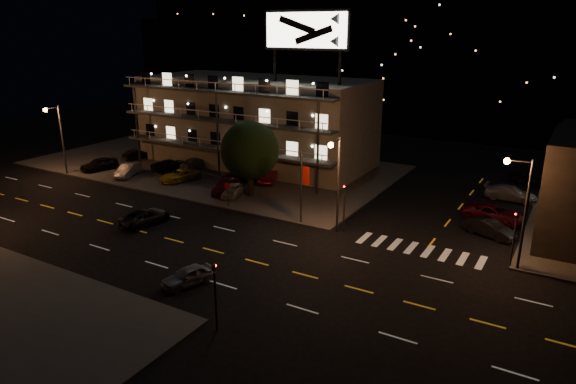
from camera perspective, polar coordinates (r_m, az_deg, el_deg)
The scene contains 29 objects.
ground at distance 41.06m, azimuth -10.51°, elevation -5.85°, with size 140.00×140.00×0.00m, color black.
curb_nw at distance 64.09m, azimuth -8.43°, elevation 2.99°, with size 44.00×24.00×0.15m, color #3A3A38.
motel at distance 63.65m, azimuth -3.57°, elevation 7.91°, with size 28.00×13.80×18.10m.
hill_backdrop at distance 101.84m, azimuth 13.07°, elevation 14.74°, with size 120.00×25.00×24.00m.
streetlight_nw at distance 63.57m, azimuth -24.13°, elevation 6.02°, with size 0.44×1.92×8.00m.
streetlight_nc at distance 41.26m, azimuth 5.43°, elevation 1.82°, with size 0.44×1.92×8.00m.
streetlight_ne at distance 38.23m, azimuth 24.49°, elevation -1.06°, with size 1.92×0.44×8.00m.
signal_nw at distance 42.27m, azimuth 6.27°, elevation -1.21°, with size 0.20×0.27×4.60m.
signal_sw at distance 28.85m, azimuth -8.10°, elevation -10.75°, with size 0.20×0.27×4.60m.
signal_ne at distance 39.20m, azimuth 23.88°, elevation -4.26°, with size 0.27×0.20×4.60m.
banner_north at distance 43.58m, azimuth 1.57°, elevation 0.67°, with size 0.83×0.16×6.40m.
stop_sign at distance 48.46m, azimuth -6.75°, elevation 0.21°, with size 0.91×0.11×2.61m.
tree at distance 50.56m, azimuth -4.31°, elevation 4.45°, with size 5.97×5.75×7.52m.
lot_car_0 at distance 64.66m, azimuth -20.24°, elevation 2.95°, with size 1.75×4.35×1.48m, color black.
lot_car_1 at distance 60.92m, azimuth -17.37°, elevation 2.33°, with size 1.48×4.24×1.40m, color gray.
lot_car_2 at distance 57.56m, azimuth -11.93°, elevation 1.82°, with size 2.09×4.54×1.26m, color gold.
lot_car_3 at distance 52.82m, azimuth -6.87°, elevation 0.69°, with size 1.89×4.64×1.35m, color #510B16.
lot_car_4 at distance 51.48m, azimuth -6.16°, elevation 0.21°, with size 1.50×3.72×1.27m, color gray.
lot_car_5 at distance 68.46m, azimuth -16.35°, elevation 4.02°, with size 1.33×3.81×1.25m, color black.
lot_car_6 at distance 62.05m, azimuth -12.79°, elevation 2.95°, with size 2.19×4.75×1.32m, color black.
lot_car_7 at distance 62.31m, azimuth -10.20°, elevation 3.17°, with size 1.85×4.55×1.32m, color gray.
lot_car_8 at distance 55.77m, azimuth -5.21°, elevation 1.76°, with size 1.79×4.46×1.52m, color black.
lot_car_9 at distance 55.87m, azimuth -2.10°, elevation 1.80°, with size 1.51×4.33×1.43m, color #510B16.
side_car_0 at distance 44.98m, azimuth 21.51°, elevation -3.76°, with size 1.45×4.16×1.37m, color black.
side_car_1 at distance 48.50m, azimuth 21.87°, elevation -2.23°, with size 2.37×5.14×1.43m, color #510B16.
side_car_2 at distance 55.07m, azimuth 23.49°, elevation -0.11°, with size 2.00×4.93×1.43m, color gray.
side_car_3 at distance 61.46m, azimuth 24.94°, elevation 1.37°, with size 1.46×3.62×1.23m, color black.
road_car_east at distance 35.01m, azimuth -11.06°, elevation -9.12°, with size 1.46×3.62×1.23m, color gray.
road_car_west at distance 46.14m, azimuth -15.55°, elevation -2.66°, with size 2.14×4.64×1.29m, color black.
Camera 1 is at (25.14, -28.08, 16.29)m, focal length 32.00 mm.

